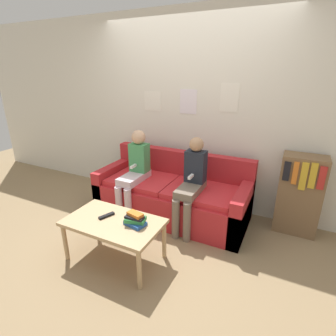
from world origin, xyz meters
TOP-DOWN VIEW (x-y plane):
  - ground_plane at (0.00, 0.00)m, footprint 10.00×10.00m
  - wall_back at (0.00, 1.03)m, footprint 8.00×0.07m
  - couch at (0.00, 0.52)m, footprint 1.99×0.82m
  - coffee_table at (-0.14, -0.55)m, footprint 0.97×0.56m
  - person_left at (-0.46, 0.34)m, footprint 0.24×0.56m
  - person_right at (0.34, 0.34)m, footprint 0.24×0.56m
  - tv_remote at (-0.25, -0.52)m, footprint 0.10×0.17m
  - book_stack at (0.09, -0.51)m, footprint 0.22×0.18m
  - bookshelf at (1.50, 0.84)m, footprint 0.47×0.30m

SIDE VIEW (x-z plane):
  - ground_plane at x=0.00m, z-range 0.00..0.00m
  - couch at x=0.00m, z-range -0.12..0.69m
  - coffee_table at x=-0.14m, z-range 0.17..0.62m
  - tv_remote at x=-0.25m, z-range 0.45..0.47m
  - bookshelf at x=1.50m, z-range 0.00..0.96m
  - book_stack at x=0.09m, z-range 0.44..0.56m
  - person_right at x=0.34m, z-range 0.07..1.19m
  - person_left at x=-0.46m, z-range 0.07..1.21m
  - wall_back at x=0.00m, z-range 0.00..2.60m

